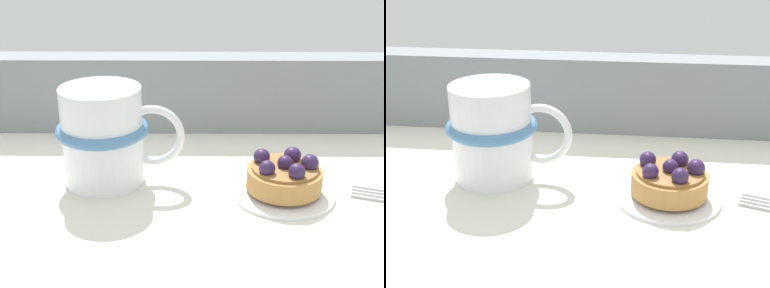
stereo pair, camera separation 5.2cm
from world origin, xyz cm
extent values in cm
cube|color=silver|center=(0.00, 0.00, -1.93)|extent=(74.43, 39.31, 3.85)
cube|color=gray|center=(0.00, 17.32, 4.88)|extent=(72.94, 4.68, 9.77)
cylinder|color=white|center=(7.61, -1.76, 0.41)|extent=(10.46, 10.46, 0.83)
cylinder|color=white|center=(7.61, -1.76, 0.21)|extent=(5.75, 5.75, 0.41)
cylinder|color=#B77F42|center=(7.61, -1.76, 1.87)|extent=(7.62, 7.62, 2.08)
cylinder|color=olive|center=(7.61, -1.76, 3.06)|extent=(6.71, 6.71, 0.30)
sphere|color=#331E47|center=(7.61, -1.76, 3.62)|extent=(1.58, 1.58, 1.58)
sphere|color=#331E47|center=(10.08, -1.79, 3.64)|extent=(1.77, 1.77, 1.77)
sphere|color=#331E47|center=(8.62, 0.45, 3.67)|extent=(1.78, 1.78, 1.78)
sphere|color=#331E47|center=(5.40, -0.52, 3.72)|extent=(1.69, 1.69, 1.69)
sphere|color=#331E47|center=(5.63, -3.13, 3.67)|extent=(1.61, 1.61, 1.61)
sphere|color=#331E47|center=(8.39, -3.95, 3.71)|extent=(1.65, 1.65, 1.65)
cylinder|color=white|center=(-11.06, 1.41, 5.22)|extent=(8.42, 8.42, 10.45)
torus|color=#4C7FB2|center=(-11.06, 1.41, 5.94)|extent=(9.67, 9.67, 1.20)
torus|color=white|center=(-5.83, 1.41, 5.22)|extent=(6.70, 0.85, 6.70)
cube|color=#B7B7BC|center=(16.81, -0.66, 0.30)|extent=(3.39, 1.37, 0.60)
cube|color=#B7B7BC|center=(16.58, -1.35, 0.30)|extent=(3.39, 1.37, 0.60)
cube|color=#B7B7BC|center=(16.34, -2.04, 0.30)|extent=(3.39, 1.37, 0.60)
cube|color=#B7B7BC|center=(16.10, -2.74, 0.30)|extent=(3.39, 1.37, 0.60)
camera|label=1|loc=(-1.35, -50.85, 26.56)|focal=50.70mm
camera|label=2|loc=(3.84, -50.54, 26.56)|focal=50.70mm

